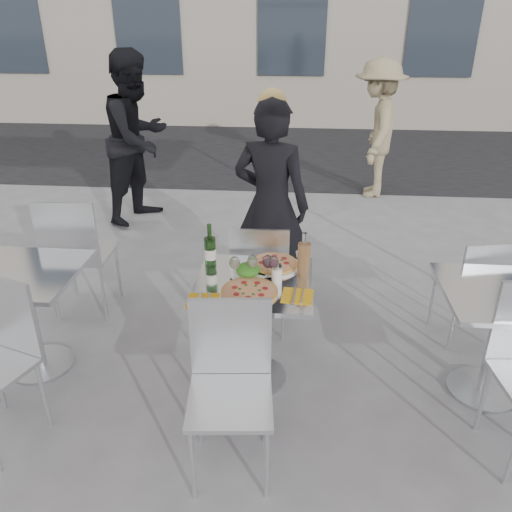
# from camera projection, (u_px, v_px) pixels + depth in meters

# --- Properties ---
(ground) EXTENTS (80.00, 80.00, 0.00)m
(ground) POSITION_uv_depth(u_px,v_px,m) (254.00, 378.00, 3.40)
(ground) COLOR slate
(street_asphalt) EXTENTS (24.00, 5.00, 0.00)m
(street_asphalt) POSITION_uv_depth(u_px,v_px,m) (286.00, 149.00, 9.23)
(street_asphalt) COLOR black
(street_asphalt) RESTS_ON ground
(main_table) EXTENTS (0.72, 0.72, 0.75)m
(main_table) POSITION_uv_depth(u_px,v_px,m) (254.00, 310.00, 3.16)
(main_table) COLOR #B7BABF
(main_table) RESTS_ON ground
(side_table_left) EXTENTS (0.72, 0.72, 0.75)m
(side_table_left) POSITION_uv_depth(u_px,v_px,m) (27.00, 300.00, 3.28)
(side_table_left) COLOR #B7BABF
(side_table_left) RESTS_ON ground
(side_table_right) EXTENTS (0.72, 0.72, 0.75)m
(side_table_right) POSITION_uv_depth(u_px,v_px,m) (498.00, 322.00, 3.04)
(side_table_right) COLOR #B7BABF
(side_table_right) RESTS_ON ground
(chair_far) EXTENTS (0.44, 0.45, 0.91)m
(chair_far) POSITION_uv_depth(u_px,v_px,m) (260.00, 271.00, 3.65)
(chair_far) COLOR silver
(chair_far) RESTS_ON ground
(chair_near) EXTENTS (0.47, 0.48, 0.94)m
(chair_near) POSITION_uv_depth(u_px,v_px,m) (230.00, 375.00, 2.57)
(chair_near) COLOR silver
(chair_near) RESTS_ON ground
(side_chair_lfar) EXTENTS (0.48, 0.49, 1.02)m
(side_chair_lfar) POSITION_uv_depth(u_px,v_px,m) (76.00, 248.00, 3.87)
(side_chair_lfar) COLOR silver
(side_chair_lfar) RESTS_ON ground
(side_chair_rfar) EXTENTS (0.47, 0.48, 0.86)m
(side_chair_rfar) POSITION_uv_depth(u_px,v_px,m) (476.00, 283.00, 3.55)
(side_chair_rfar) COLOR silver
(side_chair_rfar) RESTS_ON ground
(woman_diner) EXTENTS (0.71, 0.55, 1.71)m
(woman_diner) POSITION_uv_depth(u_px,v_px,m) (271.00, 205.00, 4.00)
(woman_diner) COLOR black
(woman_diner) RESTS_ON ground
(pedestrian_a) EXTENTS (1.04, 1.15, 1.93)m
(pedestrian_a) POSITION_uv_depth(u_px,v_px,m) (138.00, 139.00, 5.70)
(pedestrian_a) COLOR black
(pedestrian_a) RESTS_ON ground
(pedestrian_b) EXTENTS (0.82, 1.23, 1.78)m
(pedestrian_b) POSITION_uv_depth(u_px,v_px,m) (377.00, 129.00, 6.54)
(pedestrian_b) COLOR #94835F
(pedestrian_b) RESTS_ON ground
(pizza_near) EXTENTS (0.34, 0.34, 0.02)m
(pizza_near) POSITION_uv_depth(u_px,v_px,m) (250.00, 291.00, 2.94)
(pizza_near) COLOR #B88E48
(pizza_near) RESTS_ON main_table
(pizza_far) EXTENTS (0.34, 0.34, 0.03)m
(pizza_far) POSITION_uv_depth(u_px,v_px,m) (274.00, 264.00, 3.25)
(pizza_far) COLOR white
(pizza_far) RESTS_ON main_table
(salad_plate) EXTENTS (0.22, 0.22, 0.09)m
(salad_plate) POSITION_uv_depth(u_px,v_px,m) (248.00, 271.00, 3.12)
(salad_plate) COLOR white
(salad_plate) RESTS_ON main_table
(wine_bottle) EXTENTS (0.07, 0.08, 0.29)m
(wine_bottle) POSITION_uv_depth(u_px,v_px,m) (210.00, 250.00, 3.21)
(wine_bottle) COLOR #2A5A21
(wine_bottle) RESTS_ON main_table
(carafe) EXTENTS (0.08, 0.08, 0.29)m
(carafe) POSITION_uv_depth(u_px,v_px,m) (304.00, 259.00, 3.09)
(carafe) COLOR tan
(carafe) RESTS_ON main_table
(sugar_shaker) EXTENTS (0.06, 0.06, 0.11)m
(sugar_shaker) POSITION_uv_depth(u_px,v_px,m) (277.00, 274.00, 3.04)
(sugar_shaker) COLOR white
(sugar_shaker) RESTS_ON main_table
(wineglass_white_a) EXTENTS (0.07, 0.07, 0.16)m
(wineglass_white_a) POSITION_uv_depth(u_px,v_px,m) (235.00, 264.00, 3.04)
(wineglass_white_a) COLOR white
(wineglass_white_a) RESTS_ON main_table
(wineglass_white_b) EXTENTS (0.07, 0.07, 0.16)m
(wineglass_white_b) POSITION_uv_depth(u_px,v_px,m) (252.00, 262.00, 3.06)
(wineglass_white_b) COLOR white
(wineglass_white_b) RESTS_ON main_table
(wineglass_red_a) EXTENTS (0.07, 0.07, 0.16)m
(wineglass_red_a) POSITION_uv_depth(u_px,v_px,m) (268.00, 262.00, 3.06)
(wineglass_red_a) COLOR white
(wineglass_red_a) RESTS_ON main_table
(wineglass_red_b) EXTENTS (0.07, 0.07, 0.16)m
(wineglass_red_b) POSITION_uv_depth(u_px,v_px,m) (273.00, 263.00, 3.05)
(wineglass_red_b) COLOR white
(wineglass_red_b) RESTS_ON main_table
(napkin_left) EXTENTS (0.19, 0.20, 0.01)m
(napkin_left) POSITION_uv_depth(u_px,v_px,m) (203.00, 301.00, 2.85)
(napkin_left) COLOR #EBAE14
(napkin_left) RESTS_ON main_table
(napkin_right) EXTENTS (0.19, 0.20, 0.01)m
(napkin_right) POSITION_uv_depth(u_px,v_px,m) (297.00, 296.00, 2.91)
(napkin_right) COLOR #EBAE14
(napkin_right) RESTS_ON main_table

